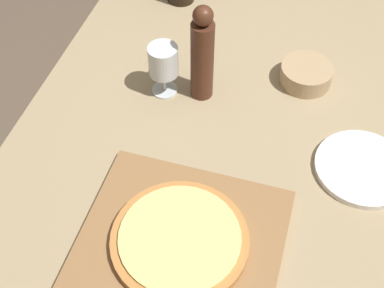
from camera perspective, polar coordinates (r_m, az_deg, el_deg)
name	(u,v)px	position (r m, az deg, el deg)	size (l,w,h in m)	color
ground_plane	(216,263)	(1.85, 2.56, -12.54)	(12.00, 12.00, 0.00)	brown
dining_table	(225,141)	(1.31, 3.53, 0.28)	(0.93, 1.71, 0.72)	#9E8966
cutting_board	(180,245)	(1.05, -1.29, -10.73)	(0.39, 0.36, 0.02)	olive
pizza	(180,240)	(1.03, -1.31, -10.18)	(0.27, 0.27, 0.02)	#BC7A3D
pepper_mill	(202,55)	(1.23, 1.10, 9.46)	(0.05, 0.05, 0.25)	#4C2819
wine_glass	(163,62)	(1.25, -3.09, 8.69)	(0.07, 0.07, 0.13)	silver
small_bowl	(306,74)	(1.35, 12.07, 7.28)	(0.13, 0.13, 0.05)	tan
dinner_plate	(362,168)	(1.21, 17.72, -2.46)	(0.21, 0.21, 0.01)	white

